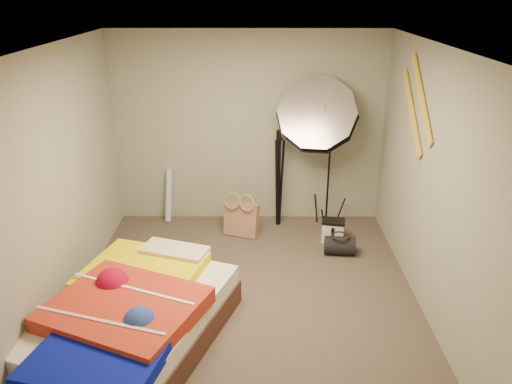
{
  "coord_description": "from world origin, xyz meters",
  "views": [
    {
      "loc": [
        0.12,
        -4.28,
        2.98
      ],
      "look_at": [
        0.1,
        0.6,
        0.95
      ],
      "focal_mm": 35.0,
      "sensor_mm": 36.0,
      "label": 1
    }
  ],
  "objects_px": {
    "camera_case": "(333,231)",
    "tote_bag": "(242,219)",
    "duffel_bag": "(340,246)",
    "photo_umbrella": "(317,116)",
    "wrapping_roll": "(169,195)",
    "bed": "(132,318)",
    "camera_tripod": "(279,172)"
  },
  "relations": [
    {
      "from": "camera_case",
      "to": "tote_bag",
      "type": "bearing_deg",
      "value": -177.59
    },
    {
      "from": "photo_umbrella",
      "to": "camera_tripod",
      "type": "height_order",
      "value": "photo_umbrella"
    },
    {
      "from": "wrapping_roll",
      "to": "photo_umbrella",
      "type": "distance_m",
      "value": 2.25
    },
    {
      "from": "bed",
      "to": "wrapping_roll",
      "type": "bearing_deg",
      "value": 92.18
    },
    {
      "from": "duffel_bag",
      "to": "photo_umbrella",
      "type": "bearing_deg",
      "value": 115.72
    },
    {
      "from": "bed",
      "to": "photo_umbrella",
      "type": "xyz_separation_m",
      "value": [
        1.83,
        2.34,
        1.23
      ]
    },
    {
      "from": "wrapping_roll",
      "to": "camera_case",
      "type": "bearing_deg",
      "value": -15.95
    },
    {
      "from": "wrapping_roll",
      "to": "bed",
      "type": "xyz_separation_m",
      "value": [
        0.1,
        -2.57,
        -0.08
      ]
    },
    {
      "from": "photo_umbrella",
      "to": "camera_tripod",
      "type": "relative_size",
      "value": 1.61
    },
    {
      "from": "tote_bag",
      "to": "photo_umbrella",
      "type": "bearing_deg",
      "value": 32.24
    },
    {
      "from": "duffel_bag",
      "to": "camera_tripod",
      "type": "distance_m",
      "value": 1.24
    },
    {
      "from": "wrapping_roll",
      "to": "tote_bag",
      "type": "bearing_deg",
      "value": -23.9
    },
    {
      "from": "wrapping_roll",
      "to": "duffel_bag",
      "type": "distance_m",
      "value": 2.39
    },
    {
      "from": "tote_bag",
      "to": "duffel_bag",
      "type": "distance_m",
      "value": 1.29
    },
    {
      "from": "photo_umbrella",
      "to": "camera_tripod",
      "type": "xyz_separation_m",
      "value": [
        -0.45,
        0.09,
        -0.76
      ]
    },
    {
      "from": "camera_case",
      "to": "photo_umbrella",
      "type": "xyz_separation_m",
      "value": [
        -0.22,
        0.38,
        1.37
      ]
    },
    {
      "from": "camera_case",
      "to": "duffel_bag",
      "type": "bearing_deg",
      "value": -72.84
    },
    {
      "from": "bed",
      "to": "camera_tripod",
      "type": "bearing_deg",
      "value": 60.38
    },
    {
      "from": "camera_case",
      "to": "camera_tripod",
      "type": "xyz_separation_m",
      "value": [
        -0.67,
        0.47,
        0.62
      ]
    },
    {
      "from": "camera_case",
      "to": "duffel_bag",
      "type": "relative_size",
      "value": 0.73
    },
    {
      "from": "camera_case",
      "to": "bed",
      "type": "bearing_deg",
      "value": -125.38
    },
    {
      "from": "wrapping_roll",
      "to": "camera_case",
      "type": "relative_size",
      "value": 2.74
    },
    {
      "from": "wrapping_roll",
      "to": "camera_tripod",
      "type": "xyz_separation_m",
      "value": [
        1.48,
        -0.14,
        0.39
      ]
    },
    {
      "from": "tote_bag",
      "to": "bed",
      "type": "bearing_deg",
      "value": -93.5
    },
    {
      "from": "wrapping_roll",
      "to": "bed",
      "type": "height_order",
      "value": "wrapping_roll"
    },
    {
      "from": "bed",
      "to": "tote_bag",
      "type": "bearing_deg",
      "value": 67.11
    },
    {
      "from": "tote_bag",
      "to": "photo_umbrella",
      "type": "height_order",
      "value": "photo_umbrella"
    },
    {
      "from": "bed",
      "to": "camera_case",
      "type": "bearing_deg",
      "value": 43.72
    },
    {
      "from": "camera_case",
      "to": "duffel_bag",
      "type": "height_order",
      "value": "camera_case"
    },
    {
      "from": "duffel_bag",
      "to": "bed",
      "type": "xyz_separation_m",
      "value": [
        -2.08,
        -1.63,
        0.17
      ]
    },
    {
      "from": "camera_case",
      "to": "wrapping_roll",
      "type": "bearing_deg",
      "value": 174.95
    },
    {
      "from": "tote_bag",
      "to": "bed",
      "type": "height_order",
      "value": "bed"
    }
  ]
}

